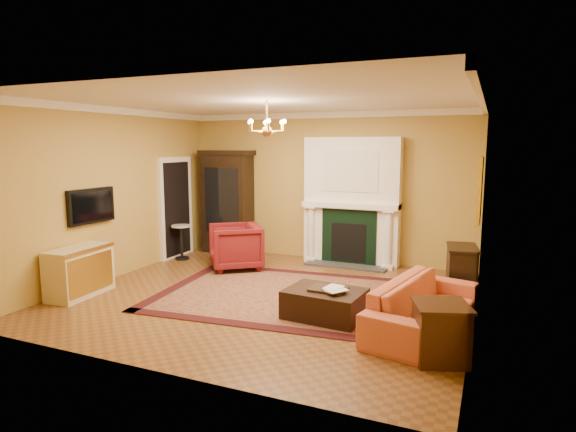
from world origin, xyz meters
The scene contains 26 objects.
floor centered at (0.00, 0.00, -0.01)m, with size 6.00×5.50×0.02m, color brown.
ceiling centered at (0.00, 0.00, 3.01)m, with size 6.00×5.50×0.02m, color silver.
wall_back centered at (0.00, 2.76, 1.50)m, with size 6.00×0.02×3.00m, color #B0883F.
wall_front centered at (0.00, -2.76, 1.50)m, with size 6.00×0.02×3.00m, color #B0883F.
wall_left centered at (-3.01, 0.00, 1.50)m, with size 0.02×5.50×3.00m, color #B0883F.
wall_right centered at (3.01, 0.00, 1.50)m, with size 0.02×5.50×3.00m, color #B0883F.
fireplace centered at (0.60, 2.57, 1.19)m, with size 1.90×0.70×2.50m.
crown_molding centered at (0.00, 0.96, 2.94)m, with size 6.00×5.50×0.12m.
doorway centered at (-2.95, 1.70, 1.05)m, with size 0.08×1.05×2.10m.
tv_panel centered at (-2.95, -0.60, 1.35)m, with size 0.09×0.95×0.58m.
gilt_mirror centered at (2.97, 1.40, 1.65)m, with size 0.06×0.76×1.05m.
chandelier centered at (0.00, 0.00, 2.61)m, with size 0.63×0.55×0.53m.
oriental_rug centered at (0.23, 0.13, 0.01)m, with size 3.89×2.92×0.02m, color #420E11.
china_cabinet centered at (-2.17, 2.49, 1.07)m, with size 1.07×0.49×2.14m, color black.
wingback_armchair centered at (-1.30, 1.28, 0.47)m, with size 0.92×0.86×0.95m, color maroon.
pedestal_table centered at (-2.70, 1.51, 0.42)m, with size 0.40×0.40×0.72m.
commode centered at (-2.73, -1.13, 0.39)m, with size 0.49×1.03×0.77m, color beige.
coral_sofa centered at (2.43, -0.47, 0.42)m, with size 2.16×0.63×0.84m, color #C75A3F.
end_table centered at (2.72, -1.31, 0.31)m, with size 0.53×0.53×0.62m, color #361A0E.
console_table centered at (2.78, 1.07, 0.39)m, with size 0.41×0.71×0.79m, color black.
leather_ottoman centered at (1.13, -0.57, 0.21)m, with size 1.03×0.75×0.38m, color black.
ottoman_tray centered at (1.18, -0.57, 0.42)m, with size 0.48×0.37×0.03m, color black.
book_a centered at (1.15, -0.56, 0.57)m, with size 0.21×0.03×0.29m, color gray.
book_b centered at (1.24, -0.61, 0.57)m, with size 0.21×0.02×0.29m, color gray.
topiary_left centered at (-0.16, 2.53, 1.48)m, with size 0.17×0.17×0.45m.
topiary_right centered at (1.25, 2.53, 1.47)m, with size 0.16×0.16×0.43m.
Camera 1 is at (3.16, -6.56, 2.35)m, focal length 30.00 mm.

